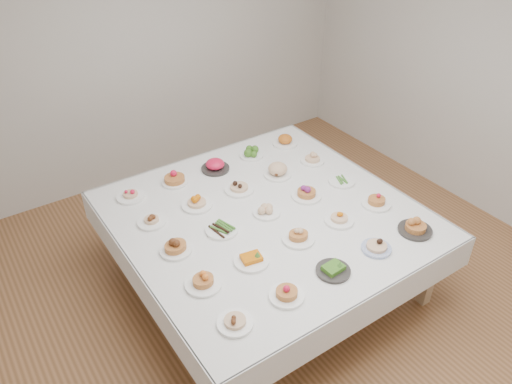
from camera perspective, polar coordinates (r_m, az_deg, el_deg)
room_envelope at (r=3.44m, az=4.04°, el=10.76°), size 5.02×5.02×2.81m
display_table at (r=4.13m, az=1.17°, el=-3.18°), size 2.33×2.33×0.75m
dish_0 at (r=3.21m, az=-2.42°, el=-14.33°), size 0.23×0.23×0.11m
dish_1 at (r=3.37m, az=3.53°, el=-11.28°), size 0.24×0.24×0.12m
dish_2 at (r=3.58m, az=8.84°, el=-8.55°), size 0.24×0.24×0.10m
dish_3 at (r=3.82m, az=13.66°, el=-5.79°), size 0.22×0.22×0.12m
dish_4 at (r=4.06m, az=17.87°, el=-3.44°), size 0.27×0.26×0.16m
dish_5 at (r=3.45m, az=-6.08°, el=-9.79°), size 0.25×0.25×0.14m
dish_6 at (r=3.62m, az=-0.54°, el=-7.46°), size 0.26×0.26×0.11m
dish_7 at (r=3.81m, az=4.88°, el=-4.77°), size 0.25×0.25×0.14m
dish_8 at (r=4.03m, az=9.52°, el=-2.72°), size 0.24×0.24×0.12m
dish_9 at (r=4.28m, az=13.64°, el=-0.80°), size 0.24×0.24×0.13m
dish_10 at (r=3.74m, az=-9.22°, el=-5.92°), size 0.24×0.24×0.14m
dish_11 at (r=3.91m, az=-3.94°, el=-4.18°), size 0.26×0.25×0.06m
dish_12 at (r=4.07m, az=1.22°, el=-2.03°), size 0.22×0.22×0.10m
dish_13 at (r=4.27m, az=5.81°, el=0.15°), size 0.25×0.25×0.14m
dish_14 at (r=4.53m, az=9.76°, el=1.28°), size 0.23×0.23×0.05m
dish_15 at (r=4.05m, az=-11.88°, el=-2.99°), size 0.23×0.23×0.11m
dish_16 at (r=4.17m, az=-6.82°, el=-0.82°), size 0.28×0.28×0.15m
dish_17 at (r=4.33m, az=-1.95°, el=0.93°), size 0.26×0.26×0.15m
dish_18 at (r=4.54m, az=2.49°, el=2.62°), size 0.25×0.25×0.15m
dish_19 at (r=4.78m, az=6.48°, el=3.97°), size 0.22×0.22×0.12m
dish_20 at (r=4.39m, az=-14.18°, el=-0.12°), size 0.24×0.24×0.11m
dish_21 at (r=4.49m, az=-9.32°, el=1.73°), size 0.23×0.23×0.14m
dish_22 at (r=4.63m, az=-4.71°, el=3.40°), size 0.26×0.26×0.16m
dish_23 at (r=4.84m, az=-0.54°, el=4.60°), size 0.23×0.23×0.11m
dish_24 at (r=5.05m, az=3.35°, el=6.05°), size 0.25×0.25×0.13m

